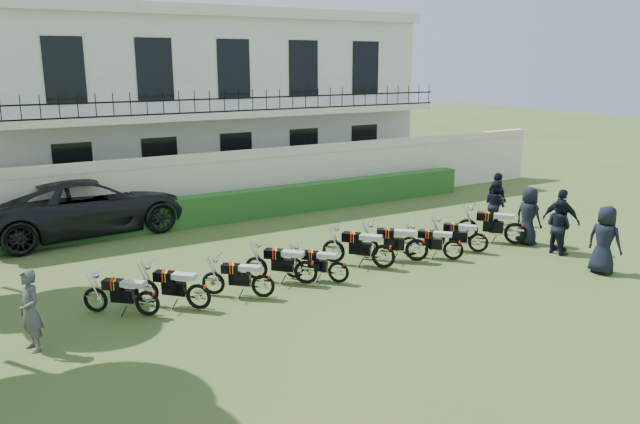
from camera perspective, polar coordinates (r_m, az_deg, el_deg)
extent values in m
plane|color=#3B5220|center=(15.68, 1.73, -6.56)|extent=(100.00, 100.00, 0.00)
cube|color=#F2E2CB|center=(22.35, -9.16, 2.11)|extent=(30.00, 0.30, 2.00)
cube|color=#F2E2CB|center=(22.15, -9.27, 5.02)|extent=(30.00, 0.35, 0.30)
cube|color=#214C1B|center=(22.11, -5.94, 0.75)|extent=(18.00, 0.60, 1.00)
cube|color=silver|center=(27.66, -13.93, 9.32)|extent=(20.00, 8.00, 7.00)
cube|color=silver|center=(27.65, -14.39, 16.98)|extent=(20.40, 8.40, 0.40)
cube|color=silver|center=(23.21, -10.57, 8.72)|extent=(20.00, 1.40, 0.25)
cube|color=black|center=(22.55, -10.07, 10.13)|extent=(20.00, 0.05, 0.05)
cube|color=black|center=(22.59, -10.02, 8.99)|extent=(20.00, 0.05, 0.05)
cube|color=black|center=(23.05, -21.56, 3.19)|extent=(1.30, 0.12, 2.20)
cube|color=black|center=(22.73, -22.35, 11.88)|extent=(1.30, 0.12, 2.20)
cube|color=black|center=(23.67, -14.39, 3.97)|extent=(1.30, 0.12, 2.20)
cube|color=black|center=(23.36, -14.90, 12.46)|extent=(1.30, 0.12, 2.20)
cube|color=black|center=(24.64, -7.66, 4.65)|extent=(1.30, 0.12, 2.20)
cube|color=black|center=(24.34, -7.93, 12.81)|extent=(1.30, 0.12, 2.20)
cube|color=black|center=(25.92, -1.51, 5.22)|extent=(1.30, 0.12, 2.20)
cube|color=black|center=(25.64, -1.56, 12.98)|extent=(1.30, 0.12, 2.20)
cube|color=black|center=(27.47, 4.01, 5.67)|extent=(1.30, 0.12, 2.20)
cube|color=black|center=(27.20, 4.14, 12.99)|extent=(1.30, 0.12, 2.20)
torus|color=black|center=(13.93, -13.19, -8.38)|extent=(0.49, 0.43, 0.57)
torus|color=black|center=(14.42, -17.70, -7.91)|extent=(0.49, 0.43, 0.57)
cube|color=black|center=(14.09, -15.35, -7.64)|extent=(0.50, 0.46, 0.28)
cube|color=black|center=(14.09, -16.21, -6.60)|extent=(0.48, 0.45, 0.21)
cube|color=red|center=(14.09, -16.21, -6.56)|extent=(0.15, 0.26, 0.21)
cube|color=#E6B00C|center=(14.07, -16.01, -6.58)|extent=(0.13, 0.25, 0.21)
cube|color=#ABABAB|center=(13.89, -14.47, -6.62)|extent=(0.54, 0.50, 0.11)
cylinder|color=silver|center=(14.13, -17.38, -5.43)|extent=(0.38, 0.45, 0.03)
torus|color=black|center=(14.00, -8.64, -7.99)|extent=(0.49, 0.48, 0.60)
torus|color=black|center=(14.51, -13.33, -7.42)|extent=(0.49, 0.48, 0.60)
cube|color=black|center=(14.17, -10.88, -7.17)|extent=(0.51, 0.50, 0.29)
cube|color=black|center=(14.17, -11.76, -6.08)|extent=(0.49, 0.49, 0.22)
cube|color=red|center=(14.17, -11.76, -6.04)|extent=(0.18, 0.27, 0.23)
cube|color=#E6B00C|center=(14.14, -11.54, -6.06)|extent=(0.15, 0.26, 0.23)
cube|color=#ABABAB|center=(13.96, -9.94, -6.13)|extent=(0.55, 0.54, 0.12)
cylinder|color=silver|center=(14.21, -12.96, -4.83)|extent=(0.43, 0.44, 0.03)
torus|color=black|center=(14.59, -2.91, -6.99)|extent=(0.49, 0.42, 0.57)
torus|color=black|center=(14.87, -7.50, -6.69)|extent=(0.49, 0.42, 0.57)
cube|color=black|center=(14.66, -5.06, -6.35)|extent=(0.50, 0.45, 0.28)
cube|color=black|center=(14.63, -5.90, -5.37)|extent=(0.48, 0.45, 0.20)
cube|color=red|center=(14.63, -5.90, -5.34)|extent=(0.15, 0.26, 0.21)
cube|color=#E6B00C|center=(14.61, -5.69, -5.35)|extent=(0.13, 0.25, 0.21)
cube|color=#ABABAB|center=(14.51, -4.12, -5.34)|extent=(0.54, 0.49, 0.11)
cylinder|color=silver|center=(14.62, -7.05, -4.27)|extent=(0.37, 0.45, 0.03)
torus|color=black|center=(15.35, 1.05, -5.83)|extent=(0.50, 0.49, 0.61)
torus|color=black|center=(15.67, -3.60, -5.43)|extent=(0.50, 0.49, 0.61)
cube|color=black|center=(15.43, -1.12, -5.12)|extent=(0.52, 0.51, 0.30)
cube|color=black|center=(15.41, -1.96, -4.11)|extent=(0.50, 0.50, 0.22)
cube|color=red|center=(15.41, -1.96, -4.07)|extent=(0.18, 0.28, 0.23)
cube|color=#E6B00C|center=(15.39, -1.74, -4.09)|extent=(0.16, 0.27, 0.23)
cube|color=#ABABAB|center=(15.27, -0.15, -4.10)|extent=(0.56, 0.55, 0.12)
cylinder|color=silver|center=(15.41, -3.11, -2.95)|extent=(0.44, 0.45, 0.03)
torus|color=black|center=(15.47, 3.79, -5.82)|extent=(0.43, 0.46, 0.55)
torus|color=black|center=(15.75, -0.36, -5.42)|extent=(0.43, 0.46, 0.55)
cube|color=black|center=(15.54, 1.86, -5.17)|extent=(0.45, 0.47, 0.27)
cube|color=black|center=(15.52, 1.13, -4.25)|extent=(0.45, 0.45, 0.20)
cube|color=red|center=(15.52, 1.13, -4.22)|extent=(0.17, 0.25, 0.21)
cube|color=#E6B00C|center=(15.50, 1.32, -4.24)|extent=(0.15, 0.24, 0.21)
cube|color=#ABABAB|center=(15.40, 2.74, -4.27)|extent=(0.49, 0.51, 0.11)
cylinder|color=silver|center=(15.52, 0.12, -3.21)|extent=(0.41, 0.39, 0.03)
torus|color=black|center=(16.57, 8.16, -4.39)|extent=(0.50, 0.56, 0.65)
torus|color=black|center=(16.88, 3.51, -3.94)|extent=(0.50, 0.56, 0.65)
cube|color=black|center=(16.65, 6.00, -3.65)|extent=(0.53, 0.57, 0.32)
cube|color=black|center=(16.62, 5.20, -2.62)|extent=(0.53, 0.55, 0.24)
cube|color=red|center=(16.62, 5.20, -2.59)|extent=(0.22, 0.29, 0.25)
cube|color=#E6B00C|center=(16.61, 5.42, -2.61)|extent=(0.19, 0.28, 0.25)
cube|color=#ABABAB|center=(16.50, 7.01, -2.64)|extent=(0.58, 0.62, 0.13)
cylinder|color=silver|center=(16.62, 4.08, -1.45)|extent=(0.51, 0.44, 0.03)
torus|color=black|center=(17.41, 11.08, -3.64)|extent=(0.55, 0.49, 0.64)
torus|color=black|center=(17.43, 6.60, -3.45)|extent=(0.55, 0.49, 0.64)
cube|color=black|center=(17.36, 9.03, -3.06)|extent=(0.56, 0.52, 0.31)
cube|color=black|center=(17.29, 8.27, -2.13)|extent=(0.54, 0.51, 0.23)
cube|color=red|center=(17.29, 8.27, -2.09)|extent=(0.18, 0.29, 0.24)
cube|color=#E6B00C|center=(17.28, 8.47, -2.10)|extent=(0.15, 0.28, 0.24)
cube|color=#ABABAB|center=(17.27, 10.01, -2.07)|extent=(0.60, 0.57, 0.13)
cylinder|color=silver|center=(17.22, 7.19, -1.07)|extent=(0.43, 0.50, 0.03)
torus|color=black|center=(17.67, 14.04, -3.66)|extent=(0.44, 0.48, 0.57)
torus|color=black|center=(17.79, 10.14, -3.34)|extent=(0.44, 0.48, 0.57)
cube|color=black|center=(17.68, 12.25, -3.08)|extent=(0.47, 0.50, 0.28)
cube|color=black|center=(17.63, 11.60, -2.24)|extent=(0.46, 0.48, 0.21)
cube|color=red|center=(17.62, 11.60, -2.21)|extent=(0.19, 0.26, 0.21)
cube|color=#E6B00C|center=(17.62, 11.78, -2.22)|extent=(0.16, 0.24, 0.21)
cube|color=#ABABAB|center=(17.57, 13.12, -2.24)|extent=(0.51, 0.53, 0.11)
cylinder|color=silver|center=(17.59, 10.68, -1.29)|extent=(0.44, 0.39, 0.03)
torus|color=black|center=(18.53, 16.16, -2.97)|extent=(0.45, 0.49, 0.58)
torus|color=black|center=(18.61, 12.37, -2.67)|extent=(0.45, 0.49, 0.58)
cube|color=black|center=(18.52, 14.43, -2.41)|extent=(0.47, 0.51, 0.28)
cube|color=black|center=(18.47, 13.80, -1.59)|extent=(0.47, 0.48, 0.21)
cube|color=red|center=(18.46, 13.80, -1.56)|extent=(0.19, 0.26, 0.22)
cube|color=#E6B00C|center=(18.46, 13.98, -1.58)|extent=(0.17, 0.25, 0.22)
cube|color=#ABABAB|center=(18.43, 15.28, -1.59)|extent=(0.51, 0.54, 0.11)
cylinder|color=silver|center=(18.42, 12.91, -0.66)|extent=(0.45, 0.40, 0.03)
torus|color=black|center=(19.66, 19.49, -2.14)|extent=(0.51, 0.57, 0.67)
torus|color=black|center=(19.69, 15.36, -1.81)|extent=(0.51, 0.57, 0.67)
cube|color=black|center=(19.62, 17.62, -1.52)|extent=(0.54, 0.59, 0.33)
cube|color=black|center=(19.55, 16.94, -0.63)|extent=(0.54, 0.56, 0.24)
cube|color=red|center=(19.55, 16.95, -0.60)|extent=(0.22, 0.30, 0.25)
cube|color=#E6B00C|center=(19.55, 17.14, -0.61)|extent=(0.19, 0.28, 0.25)
cube|color=#ABABAB|center=(19.53, 18.55, -0.63)|extent=(0.59, 0.63, 0.13)
cylinder|color=silver|center=(19.49, 15.99, 0.39)|extent=(0.52, 0.45, 0.03)
imported|color=black|center=(21.29, -20.53, 0.58)|extent=(6.83, 3.65, 1.82)
imported|color=#525257|center=(13.18, -24.98, -8.17)|extent=(0.56, 0.69, 1.62)
imported|color=black|center=(17.76, 24.58, -2.34)|extent=(0.72, 0.97, 1.80)
imported|color=black|center=(19.15, 20.96, -1.24)|extent=(0.62, 0.79, 1.58)
imported|color=black|center=(19.28, 21.17, -0.76)|extent=(0.73, 1.16, 1.85)
imported|color=black|center=(19.77, 18.51, -0.34)|extent=(0.63, 0.90, 1.75)
imported|color=black|center=(21.38, 15.70, 0.67)|extent=(0.64, 0.80, 1.59)
imported|color=black|center=(21.89, 15.86, 1.20)|extent=(0.68, 1.11, 1.77)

